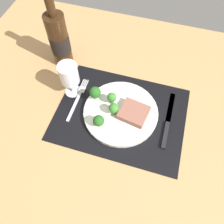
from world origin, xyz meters
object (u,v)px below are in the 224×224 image
plate (121,112)px  steak (133,114)px  wine_bottle (59,40)px  fork (78,99)px  wine_glass (69,75)px  knife (167,124)px

plate → steak: size_ratio=2.82×
steak → wine_bottle: (-33.77, 18.34, 8.13)cm
plate → fork: bearing=175.2°
steak → wine_glass: (-24.55, 4.81, 6.18)cm
knife → wine_bottle: size_ratio=0.75×
knife → wine_bottle: 50.20cm
knife → wine_glass: size_ratio=1.67×
wine_bottle → wine_glass: wine_bottle is taller
steak → knife: (12.09, 0.87, -2.44)cm
knife → steak: bearing=-176.1°
fork → wine_glass: wine_glass is taller
plate → knife: bearing=1.8°
fork → wine_bottle: bearing=123.2°
fork → steak: bearing=-8.0°
plate → wine_glass: 22.04cm
steak → fork: (-21.49, 1.76, -2.50)cm
knife → wine_glass: 37.85cm
wine_bottle → wine_glass: size_ratio=2.23×
plate → steak: (4.55, -0.34, 1.95)cm
plate → wine_bottle: 35.76cm
wine_bottle → knife: bearing=-20.9°
wine_bottle → wine_glass: bearing=-55.7°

